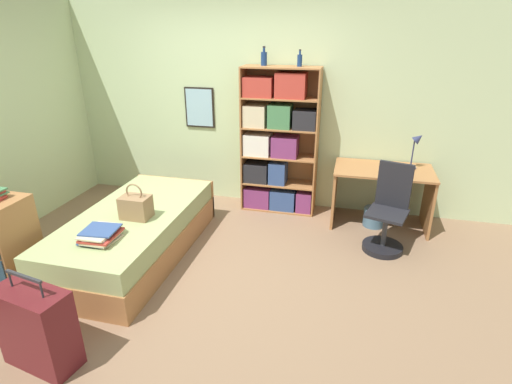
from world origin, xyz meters
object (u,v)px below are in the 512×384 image
bottle_green (264,58)px  desk_chair (387,222)px  bed (136,233)px  desk_lamp (417,144)px  bookcase (276,144)px  book_stack_on_bed (101,235)px  bottle_brown (300,60)px  waste_bin (374,217)px  desk (382,186)px  handbag (136,207)px  suitcase (37,328)px

bottle_green → desk_chair: 2.34m
bed → desk_lamp: bearing=26.7°
bookcase → bottle_green: 1.04m
bookcase → desk_chair: bearing=-28.5°
bottle_green → book_stack_on_bed: bearing=-115.1°
bottle_brown → desk_lamp: bearing=-3.1°
bed → bottle_brown: bottle_brown is taller
bed → desk_lamp: desk_lamp is taller
bookcase → bottle_brown: bottle_brown is taller
bed → bottle_brown: 2.65m
bed → waste_bin: (2.46, 1.26, -0.13)m
book_stack_on_bed → desk: bearing=37.8°
handbag → bookcase: size_ratio=0.20×
bed → bottle_green: (1.02, 1.52, 1.65)m
desk → book_stack_on_bed: bearing=-142.2°
bottle_brown → bookcase: bearing=-173.6°
book_stack_on_bed → desk_lamp: 3.48m
book_stack_on_bed → desk: size_ratio=0.34×
bottle_brown → waste_bin: (1.01, -0.24, -1.77)m
handbag → waste_bin: handbag is taller
book_stack_on_bed → desk_lamp: desk_lamp is taller
bottle_green → desk_lamp: 2.02m
bottle_green → desk_lamp: (1.81, -0.09, -0.89)m
desk → desk_lamp: desk_lamp is taller
bottle_green → desk_lamp: bearing=-2.9°
waste_bin → bed: bearing=-152.9°
bookcase → book_stack_on_bed: bearing=-119.4°
suitcase → bottle_green: 3.55m
bookcase → waste_bin: bookcase is taller
suitcase → bookcase: (1.08, 3.00, 0.57)m
book_stack_on_bed → bottle_brown: size_ratio=2.02×
desk → bed: bearing=-152.2°
bed → handbag: 0.40m
bed → book_stack_on_bed: bearing=-86.9°
desk_chair → waste_bin: bearing=100.5°
suitcase → bottle_brown: (1.33, 3.02, 1.58)m
handbag → desk_lamp: size_ratio=0.83×
desk → waste_bin: size_ratio=4.45×
bottle_brown → waste_bin: 2.05m
handbag → waste_bin: 2.76m
book_stack_on_bed → waste_bin: (2.42, 1.85, -0.42)m
handbag → bottle_brown: bearing=50.3°
bookcase → bottle_brown: (0.25, 0.03, 1.01)m
book_stack_on_bed → bottle_brown: 2.86m
book_stack_on_bed → bookcase: bearing=60.6°
suitcase → bed: bearing=94.2°
bottle_brown → desk_chair: size_ratio=0.20×
bed → bottle_brown: size_ratio=11.09×
bottle_green → desk_chair: (1.53, -0.78, -1.58)m
bottle_brown → desk_lamp: 1.65m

